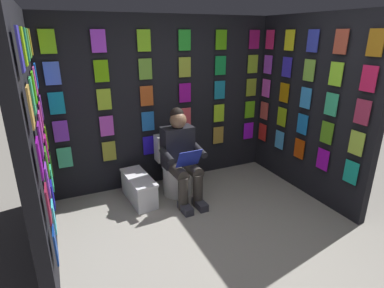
# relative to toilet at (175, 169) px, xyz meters

# --- Properties ---
(ground_plane) EXTENTS (30.00, 30.00, 0.00)m
(ground_plane) POSITION_rel_toilet_xyz_m (-0.03, 1.62, -0.33)
(ground_plane) COLOR #9E998E
(display_wall_back) EXTENTS (3.22, 0.14, 2.29)m
(display_wall_back) POSITION_rel_toilet_xyz_m (-0.03, -0.43, 0.82)
(display_wall_back) COLOR black
(display_wall_back) RESTS_ON ground
(display_wall_left) EXTENTS (0.14, 2.00, 2.29)m
(display_wall_left) POSITION_rel_toilet_xyz_m (-1.64, 0.62, 0.82)
(display_wall_left) COLOR black
(display_wall_left) RESTS_ON ground
(display_wall_right) EXTENTS (0.14, 2.00, 2.29)m
(display_wall_right) POSITION_rel_toilet_xyz_m (1.58, 0.62, 0.82)
(display_wall_right) COLOR black
(display_wall_right) RESTS_ON ground
(toilet) EXTENTS (0.41, 0.56, 0.77)m
(toilet) POSITION_rel_toilet_xyz_m (0.00, 0.00, 0.00)
(toilet) COLOR white
(toilet) RESTS_ON ground
(person_reading) EXTENTS (0.53, 0.69, 1.19)m
(person_reading) POSITION_rel_toilet_xyz_m (-0.01, 0.23, 0.27)
(person_reading) COLOR black
(person_reading) RESTS_ON ground
(comic_longbox_near) EXTENTS (0.33, 0.72, 0.34)m
(comic_longbox_near) POSITION_rel_toilet_xyz_m (0.52, 0.05, -0.16)
(comic_longbox_near) COLOR silver
(comic_longbox_near) RESTS_ON ground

